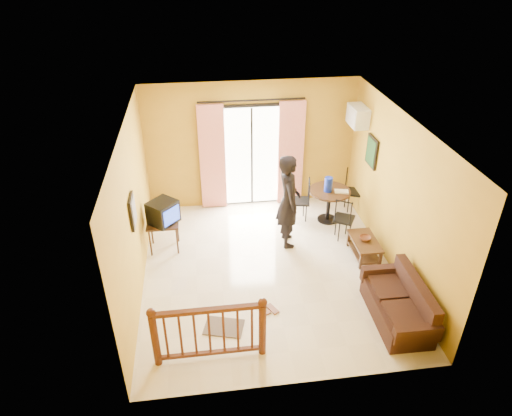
{
  "coord_description": "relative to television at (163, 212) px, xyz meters",
  "views": [
    {
      "loc": [
        -1.11,
        -6.52,
        5.26
      ],
      "look_at": [
        -0.21,
        0.2,
        1.21
      ],
      "focal_mm": 32.0,
      "sensor_mm": 36.0,
      "label": 1
    }
  ],
  "objects": [
    {
      "name": "television",
      "position": [
        0.0,
        0.0,
        0.0
      ],
      "size": [
        0.65,
        0.66,
        0.44
      ],
      "rotation": [
        0.0,
        0.0,
        0.82
      ],
      "color": "black",
      "rests_on": "tv_table"
    },
    {
      "name": "water_jug",
      "position": [
        3.33,
        0.56,
        0.06
      ],
      "size": [
        0.17,
        0.17,
        0.31
      ],
      "primitive_type": "cylinder",
      "color": "#1226AB",
      "rests_on": "dining_table"
    },
    {
      "name": "balcony_door",
      "position": [
        1.87,
        1.5,
        0.36
      ],
      "size": [
        2.25,
        0.14,
        2.46
      ],
      "color": "black",
      "rests_on": "ground"
    },
    {
      "name": "serving_tray",
      "position": [
        3.6,
        0.49,
        -0.09
      ],
      "size": [
        0.31,
        0.24,
        0.02
      ],
      "primitive_type": "cube",
      "rotation": [
        0.0,
        0.0,
        -0.24
      ],
      "color": "beige",
      "rests_on": "dining_table"
    },
    {
      "name": "dining_chairs",
      "position": [
        3.44,
        0.51,
        -0.82
      ],
      "size": [
        1.72,
        1.58,
        0.95
      ],
      "color": "black",
      "rests_on": "ground"
    },
    {
      "name": "ground",
      "position": [
        1.87,
        -0.93,
        -0.82
      ],
      "size": [
        5.0,
        5.0,
        0.0
      ],
      "primitive_type": "plane",
      "color": "beige",
      "rests_on": "ground"
    },
    {
      "name": "tv_table",
      "position": [
        -0.03,
        0.0,
        -0.3
      ],
      "size": [
        0.6,
        0.5,
        0.6
      ],
      "color": "black",
      "rests_on": "ground"
    },
    {
      "name": "picture_left",
      "position": [
        -0.35,
        -1.13,
        0.73
      ],
      "size": [
        0.05,
        0.42,
        0.52
      ],
      "color": "black",
      "rests_on": "room_shell"
    },
    {
      "name": "bowl",
      "position": [
        3.72,
        -0.75,
        -0.42
      ],
      "size": [
        0.25,
        0.25,
        0.07
      ],
      "primitive_type": "imported",
      "rotation": [
        0.0,
        0.0,
        0.17
      ],
      "color": "brown",
      "rests_on": "coffee_table"
    },
    {
      "name": "standing_person",
      "position": [
        2.36,
        -0.11,
        0.12
      ],
      "size": [
        0.46,
        0.69,
        1.88
      ],
      "primitive_type": "imported",
      "rotation": [
        0.0,
        0.0,
        1.58
      ],
      "color": "black",
      "rests_on": "ground"
    },
    {
      "name": "sandals",
      "position": [
        1.69,
        -1.97,
        -0.81
      ],
      "size": [
        0.35,
        0.27,
        0.03
      ],
      "color": "brown",
      "rests_on": "ground"
    },
    {
      "name": "coffee_table",
      "position": [
        3.72,
        -0.76,
        -0.58
      ],
      "size": [
        0.46,
        0.82,
        0.37
      ],
      "color": "black",
      "rests_on": "ground"
    },
    {
      "name": "doormat",
      "position": [
        0.94,
        -2.26,
        -0.81
      ],
      "size": [
        0.69,
        0.55,
        0.02
      ],
      "primitive_type": "cube",
      "rotation": [
        0.0,
        0.0,
        -0.28
      ],
      "color": "#584C46",
      "rests_on": "ground"
    },
    {
      "name": "botanical_print",
      "position": [
        4.08,
        0.37,
        0.83
      ],
      "size": [
        0.05,
        0.5,
        0.6
      ],
      "color": "black",
      "rests_on": "room_shell"
    },
    {
      "name": "stair_balustrade",
      "position": [
        0.72,
        -2.83,
        -0.26
      ],
      "size": [
        1.63,
        0.13,
        1.04
      ],
      "color": "#471E0F",
      "rests_on": "ground"
    },
    {
      "name": "dining_table",
      "position": [
        3.38,
        0.59,
        -0.25
      ],
      "size": [
        0.87,
        0.87,
        0.72
      ],
      "color": "black",
      "rests_on": "ground"
    },
    {
      "name": "sofa",
      "position": [
        3.71,
        -2.43,
        -0.55
      ],
      "size": [
        0.73,
        1.54,
        0.73
      ],
      "rotation": [
        0.0,
        0.0,
        -0.02
      ],
      "color": "black",
      "rests_on": "ground"
    },
    {
      "name": "room_shell",
      "position": [
        1.87,
        -0.93,
        0.88
      ],
      "size": [
        5.0,
        5.0,
        5.0
      ],
      "color": "white",
      "rests_on": "ground"
    },
    {
      "name": "air_conditioner",
      "position": [
        3.96,
        1.02,
        1.33
      ],
      "size": [
        0.31,
        0.6,
        0.4
      ],
      "color": "white",
      "rests_on": "room_shell"
    }
  ]
}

